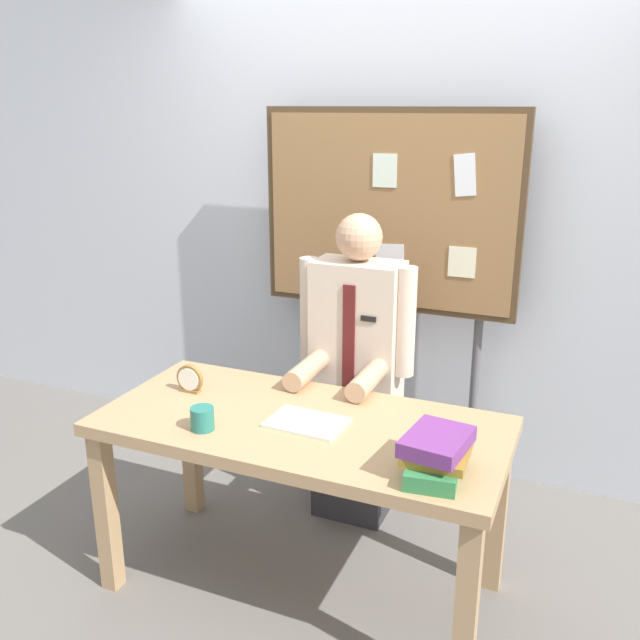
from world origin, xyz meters
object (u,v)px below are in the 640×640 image
(bulletin_board, at_px, (389,218))
(book_stack, at_px, (436,454))
(open_notebook, at_px, (307,423))
(person, at_px, (356,381))
(desk_clock, at_px, (190,380))
(desk, at_px, (301,443))
(coffee_mug, at_px, (202,418))

(bulletin_board, relative_size, book_stack, 6.07)
(open_notebook, bearing_deg, person, 92.99)
(person, height_order, desk_clock, person)
(desk, relative_size, coffee_mug, 17.64)
(desk_clock, relative_size, coffee_mug, 1.34)
(open_notebook, distance_m, coffee_mug, 0.39)
(bulletin_board, bearing_deg, person, -90.06)
(open_notebook, bearing_deg, bulletin_board, 91.75)
(desk_clock, bearing_deg, book_stack, -12.56)
(bulletin_board, xyz_separation_m, desk_clock, (-0.54, -0.98, -0.57))
(bulletin_board, relative_size, desk_clock, 15.95)
(book_stack, relative_size, coffee_mug, 3.53)
(bulletin_board, height_order, desk_clock, bulletin_board)
(book_stack, bearing_deg, open_notebook, 163.25)
(coffee_mug, bearing_deg, open_notebook, 29.25)
(bulletin_board, bearing_deg, desk, -90.03)
(book_stack, distance_m, coffee_mug, 0.88)
(bulletin_board, bearing_deg, desk_clock, -118.94)
(desk, bearing_deg, book_stack, -17.67)
(person, relative_size, book_stack, 4.66)
(open_notebook, bearing_deg, desk, 148.92)
(bulletin_board, relative_size, open_notebook, 6.56)
(open_notebook, xyz_separation_m, coffee_mug, (-0.34, -0.19, 0.04))
(bulletin_board, distance_m, book_stack, 1.47)
(book_stack, height_order, desk_clock, book_stack)
(person, bearing_deg, desk_clock, -134.72)
(bulletin_board, bearing_deg, coffee_mug, -103.70)
(bulletin_board, relative_size, coffee_mug, 21.41)
(person, relative_size, bulletin_board, 0.77)
(desk, distance_m, book_stack, 0.62)
(person, bearing_deg, coffee_mug, -110.39)
(desk, height_order, bulletin_board, bulletin_board)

